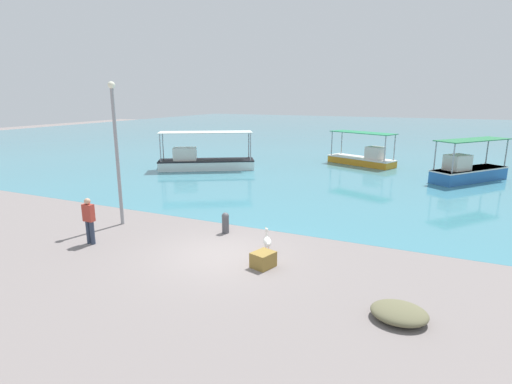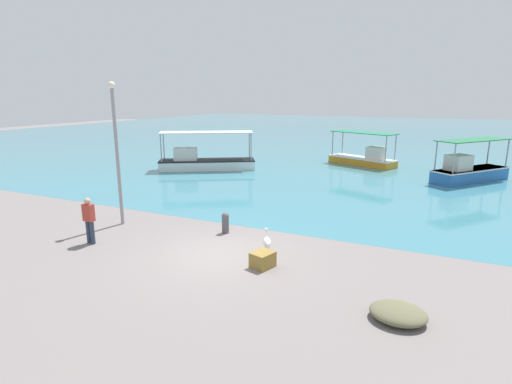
# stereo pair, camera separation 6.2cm
# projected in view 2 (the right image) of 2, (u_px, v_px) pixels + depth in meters

# --- Properties ---
(ground) EXTENTS (120.00, 120.00, 0.00)m
(ground) POSITION_uv_depth(u_px,v_px,m) (219.00, 255.00, 13.36)
(ground) COLOR slate
(harbor_water) EXTENTS (110.00, 90.00, 0.00)m
(harbor_water) POSITION_uv_depth(u_px,v_px,m) (392.00, 134.00, 55.68)
(harbor_water) COLOR teal
(harbor_water) RESTS_ON ground
(fishing_boat_near_left) EXTENTS (4.61, 5.29, 2.58)m
(fishing_boat_near_left) POSITION_uv_depth(u_px,v_px,m) (468.00, 171.00, 24.64)
(fishing_boat_near_left) COLOR #2B67AF
(fishing_boat_near_left) RESTS_ON harbor_water
(fishing_boat_outer) EXTENTS (5.44, 3.54, 2.48)m
(fishing_boat_outer) POSITION_uv_depth(u_px,v_px,m) (364.00, 158.00, 30.49)
(fishing_boat_outer) COLOR orange
(fishing_boat_outer) RESTS_ON harbor_water
(fishing_boat_center) EXTENTS (6.75, 4.99, 2.69)m
(fishing_boat_center) POSITION_uv_depth(u_px,v_px,m) (204.00, 161.00, 28.70)
(fishing_boat_center) COLOR white
(fishing_boat_center) RESTS_ON harbor_water
(pelican) EXTENTS (0.53, 0.73, 0.80)m
(pelican) POSITION_uv_depth(u_px,v_px,m) (267.00, 241.00, 13.53)
(pelican) COLOR #E0997A
(pelican) RESTS_ON ground
(lamp_post) EXTENTS (0.28, 0.28, 5.72)m
(lamp_post) POSITION_uv_depth(u_px,v_px,m) (117.00, 146.00, 15.85)
(lamp_post) COLOR gray
(lamp_post) RESTS_ON ground
(mooring_bollard) EXTENTS (0.29, 0.29, 0.82)m
(mooring_bollard) POSITION_uv_depth(u_px,v_px,m) (225.00, 222.00, 15.40)
(mooring_bollard) COLOR #47474C
(mooring_bollard) RESTS_ON ground
(fisherman_standing) EXTENTS (0.40, 0.22, 1.69)m
(fisherman_standing) POSITION_uv_depth(u_px,v_px,m) (89.00, 219.00, 14.17)
(fisherman_standing) COLOR #2C364B
(fisherman_standing) RESTS_ON ground
(net_pile) EXTENTS (1.34, 1.13, 0.36)m
(net_pile) POSITION_uv_depth(u_px,v_px,m) (398.00, 313.00, 9.43)
(net_pile) COLOR #666346
(net_pile) RESTS_ON ground
(cargo_crate) EXTENTS (0.74, 0.81, 0.48)m
(cargo_crate) POSITION_uv_depth(u_px,v_px,m) (263.00, 260.00, 12.36)
(cargo_crate) COLOR olive
(cargo_crate) RESTS_ON ground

